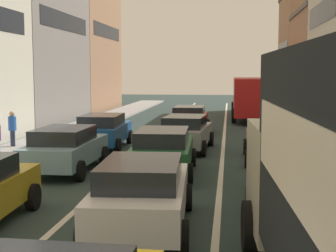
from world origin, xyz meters
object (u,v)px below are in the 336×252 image
(coupe_centre_lane_fourth, at_px, (186,132))
(pedestrian_near_kerb, at_px, (12,127))
(sedan_left_lane_fourth, at_px, (103,130))
(wagon_right_lane_far, at_px, (272,140))
(sedan_centre_lane_second, at_px, (142,192))
(sedan_right_lane_behind_truck, at_px, (287,170))
(hatchback_centre_lane_third, at_px, (163,150))
(sedan_left_lane_third, at_px, (66,148))
(bus_mid_queue_primary, at_px, (252,94))
(sedan_centre_lane_fifth, at_px, (189,119))

(coupe_centre_lane_fourth, height_order, pedestrian_near_kerb, pedestrian_near_kerb)
(coupe_centre_lane_fourth, bearing_deg, sedan_left_lane_fourth, 91.15)
(wagon_right_lane_far, bearing_deg, coupe_centre_lane_fourth, 57.38)
(coupe_centre_lane_fourth, xyz_separation_m, wagon_right_lane_far, (3.43, -2.25, 0.00))
(coupe_centre_lane_fourth, xyz_separation_m, sedan_left_lane_fourth, (-3.64, 0.17, 0.00))
(coupe_centre_lane_fourth, bearing_deg, sedan_centre_lane_second, -176.15)
(sedan_centre_lane_second, relative_size, sedan_right_lane_behind_truck, 1.00)
(sedan_right_lane_behind_truck, bearing_deg, wagon_right_lane_far, 2.15)
(sedan_left_lane_fourth, relative_size, sedan_right_lane_behind_truck, 0.99)
(hatchback_centre_lane_third, bearing_deg, pedestrian_near_kerb, 55.54)
(pedestrian_near_kerb, bearing_deg, sedan_left_lane_fourth, 152.43)
(sedan_left_lane_fourth, relative_size, pedestrian_near_kerb, 2.62)
(sedan_left_lane_third, relative_size, coupe_centre_lane_fourth, 0.98)
(sedan_right_lane_behind_truck, bearing_deg, pedestrian_near_kerb, 58.68)
(sedan_left_lane_third, height_order, bus_mid_queue_primary, bus_mid_queue_primary)
(sedan_centre_lane_second, xyz_separation_m, pedestrian_near_kerb, (-7.46, 10.16, 0.15))
(hatchback_centre_lane_third, relative_size, pedestrian_near_kerb, 2.63)
(hatchback_centre_lane_third, relative_size, sedan_left_lane_third, 1.01)
(pedestrian_near_kerb, bearing_deg, sedan_centre_lane_fifth, -176.19)
(sedan_centre_lane_fifth, height_order, wagon_right_lane_far, same)
(coupe_centre_lane_fourth, relative_size, sedan_centre_lane_fifth, 1.02)
(sedan_centre_lane_fifth, bearing_deg, sedan_left_lane_fourth, 150.35)
(sedan_centre_lane_second, xyz_separation_m, hatchback_centre_lane_third, (-0.31, 5.66, 0.00))
(sedan_centre_lane_fifth, height_order, pedestrian_near_kerb, pedestrian_near_kerb)
(sedan_left_lane_fourth, height_order, wagon_right_lane_far, same)
(hatchback_centre_lane_third, xyz_separation_m, pedestrian_near_kerb, (-7.14, 4.50, 0.15))
(hatchback_centre_lane_third, bearing_deg, sedan_right_lane_behind_truck, -130.70)
(hatchback_centre_lane_third, height_order, coupe_centre_lane_fourth, same)
(hatchback_centre_lane_third, distance_m, sedan_centre_lane_fifth, 11.07)
(sedan_centre_lane_second, xyz_separation_m, bus_mid_queue_primary, (3.38, 25.62, 0.96))
(sedan_centre_lane_second, relative_size, wagon_right_lane_far, 1.02)
(sedan_centre_lane_fifth, xyz_separation_m, sedan_right_lane_behind_truck, (3.64, -13.95, 0.00))
(sedan_centre_lane_fifth, bearing_deg, coupe_centre_lane_fourth, -176.85)
(sedan_left_lane_third, distance_m, sedan_right_lane_behind_truck, 7.54)
(sedan_centre_lane_second, relative_size, sedan_left_lane_fourth, 1.01)
(hatchback_centre_lane_third, bearing_deg, bus_mid_queue_primary, -12.75)
(sedan_right_lane_behind_truck, bearing_deg, hatchback_centre_lane_third, 54.65)
(coupe_centre_lane_fourth, xyz_separation_m, bus_mid_queue_primary, (3.40, 14.87, 0.96))
(sedan_left_lane_fourth, relative_size, sedan_centre_lane_fifth, 1.01)
(sedan_centre_lane_second, bearing_deg, sedan_centre_lane_fifth, -2.06)
(coupe_centre_lane_fourth, distance_m, sedan_centre_lane_fifth, 5.99)
(wagon_right_lane_far, relative_size, pedestrian_near_kerb, 2.60)
(sedan_right_lane_behind_truck, bearing_deg, sedan_centre_lane_fifth, 17.73)
(sedan_centre_lane_second, distance_m, sedan_left_lane_third, 6.80)
(sedan_centre_lane_second, relative_size, pedestrian_near_kerb, 2.65)
(sedan_centre_lane_second, bearing_deg, sedan_left_lane_third, 28.88)
(sedan_centre_lane_fifth, height_order, bus_mid_queue_primary, bus_mid_queue_primary)
(sedan_centre_lane_fifth, distance_m, bus_mid_queue_primary, 9.69)
(sedan_left_lane_third, relative_size, pedestrian_near_kerb, 2.59)
(sedan_left_lane_third, distance_m, wagon_right_lane_far, 7.53)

